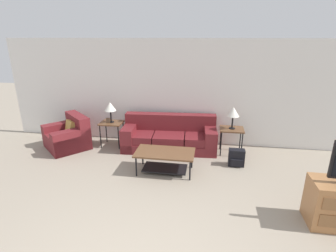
{
  "coord_description": "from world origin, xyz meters",
  "views": [
    {
      "loc": [
        0.79,
        -1.81,
        2.65
      ],
      "look_at": [
        -0.06,
        3.48,
        0.8
      ],
      "focal_mm": 28.0,
      "sensor_mm": 36.0,
      "label": 1
    }
  ],
  "objects": [
    {
      "name": "coffee_table",
      "position": [
        -0.03,
        2.91,
        0.33
      ],
      "size": [
        1.18,
        0.63,
        0.45
      ],
      "color": "brown",
      "rests_on": "ground_plane"
    },
    {
      "name": "side_table_right",
      "position": [
        1.34,
        4.06,
        0.55
      ],
      "size": [
        0.55,
        0.46,
        0.62
      ],
      "color": "brown",
      "rests_on": "ground_plane"
    },
    {
      "name": "wall_back",
      "position": [
        0.0,
        4.6,
        1.3
      ],
      "size": [
        9.0,
        0.06,
        2.6
      ],
      "color": "white",
      "rests_on": "ground_plane"
    },
    {
      "name": "table_lamp_right",
      "position": [
        1.34,
        4.06,
        1.01
      ],
      "size": [
        0.28,
        0.28,
        0.51
      ],
      "color": "black",
      "rests_on": "side_table_right"
    },
    {
      "name": "armchair",
      "position": [
        -2.61,
        3.77,
        0.29
      ],
      "size": [
        1.33,
        1.32,
        0.8
      ],
      "color": "maroon",
      "rests_on": "ground_plane"
    },
    {
      "name": "couch",
      "position": [
        -0.12,
        4.09,
        0.3
      ],
      "size": [
        2.3,
        0.99,
        0.82
      ],
      "color": "maroon",
      "rests_on": "ground_plane"
    },
    {
      "name": "side_table_left",
      "position": [
        -1.58,
        4.06,
        0.55
      ],
      "size": [
        0.55,
        0.46,
        0.62
      ],
      "color": "brown",
      "rests_on": "ground_plane"
    },
    {
      "name": "picture_frame",
      "position": [
        -1.64,
        3.99,
        0.68
      ],
      "size": [
        0.1,
        0.04,
        0.13
      ],
      "color": "#4C3828",
      "rests_on": "side_table_left"
    },
    {
      "name": "table_lamp_left",
      "position": [
        -1.58,
        4.06,
        1.01
      ],
      "size": [
        0.28,
        0.28,
        0.51
      ],
      "color": "black",
      "rests_on": "side_table_left"
    },
    {
      "name": "backpack",
      "position": [
        1.43,
        3.42,
        0.18
      ],
      "size": [
        0.33,
        0.25,
        0.37
      ],
      "color": "black",
      "rests_on": "ground_plane"
    }
  ]
}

